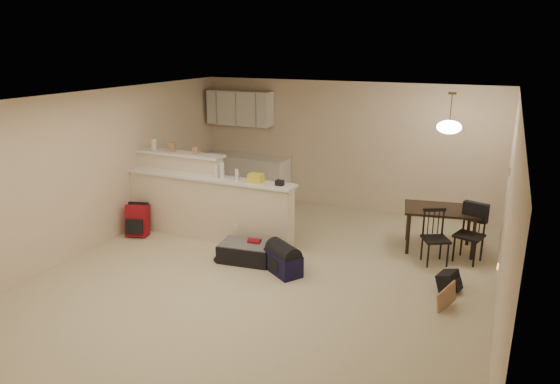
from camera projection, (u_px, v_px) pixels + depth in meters
The scene contains 22 objects.
room at pixel (265, 192), 6.75m from camera, with size 7.00×7.02×2.50m.
breakfast_bar at pixel (198, 201), 8.49m from camera, with size 3.08×0.58×1.39m.
upper_cabinets at pixel (240, 108), 10.34m from camera, with size 1.40×0.34×0.70m, color white.
kitchen_counter at pixel (247, 178), 10.56m from camera, with size 1.80×0.60×0.90m, color white.
thermostat at pixel (510, 171), 6.85m from camera, with size 0.02×0.12×0.12m, color beige.
jar at pixel (154, 144), 8.74m from camera, with size 0.10×0.10×0.20m, color silver.
cereal_box at pixel (172, 147), 8.59m from camera, with size 0.10×0.07×0.16m, color #AC7F59.
small_box at pixel (195, 151), 8.41m from camera, with size 0.08×0.06×0.12m, color #AC7F59.
bottle_a at pixel (222, 171), 8.03m from camera, with size 0.07×0.07×0.26m, color silver.
bottle_b at pixel (237, 175), 7.93m from camera, with size 0.06×0.06×0.18m, color silver.
bag_lump at pixel (256, 178), 7.80m from camera, with size 0.22×0.18×0.14m, color #AC7F59.
pouch at pixel (280, 183), 7.65m from camera, with size 0.12×0.10×0.08m, color #AC7F59.
extra_item_x at pixel (216, 171), 8.08m from camera, with size 0.07×0.07×0.21m, color silver.
dining_table at pixel (441, 213), 7.87m from camera, with size 1.23×0.93×0.69m.
pendant_lamp at pixel (449, 126), 7.47m from camera, with size 0.36×0.36×0.62m.
dining_chair_near at pixel (436, 238), 7.41m from camera, with size 0.36×0.35×0.83m, color black, non-canonical shape.
dining_chair_far at pixel (469, 234), 7.48m from camera, with size 0.38×0.37×0.88m, color black, non-canonical shape.
suitcase at pixel (247, 252), 7.59m from camera, with size 0.80×0.52×0.27m, color black.
red_backpack at pixel (138, 220), 8.55m from camera, with size 0.36×0.23×0.54m, color maroon.
navy_duffel at pixel (283, 263), 7.17m from camera, with size 0.58×0.32×0.32m, color black.
black_daypack at pixel (449, 282), 6.65m from camera, with size 0.30×0.21×0.26m, color black.
cardboard_sheet at pixel (446, 298), 6.19m from camera, with size 0.40×0.02×0.31m, color #AC7F59.
Camera 1 is at (2.85, -5.81, 3.18)m, focal length 32.00 mm.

